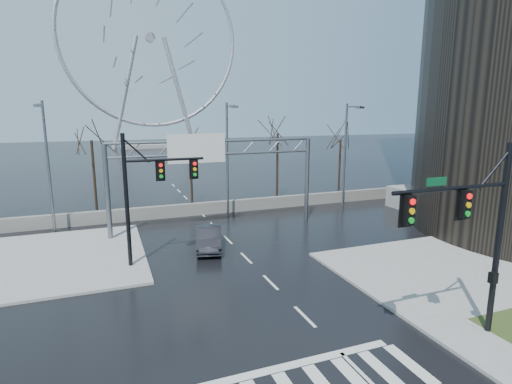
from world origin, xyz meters
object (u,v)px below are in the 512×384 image
sign_gantry (211,165)px  car (209,238)px  signal_mast_far (146,187)px  signal_mast_near (476,225)px  ferris_wheel (150,45)px

sign_gantry → car: sign_gantry is taller
signal_mast_far → sign_gantry: (5.49, 6.00, 0.35)m
signal_mast_near → sign_gantry: signal_mast_near is taller
ferris_wheel → signal_mast_near: bearing=-89.9°
signal_mast_near → car: 16.70m
signal_mast_near → car: (-6.88, 14.65, -4.11)m
signal_mast_far → car: bearing=21.9°
signal_mast_far → car: size_ratio=1.74×
signal_mast_near → signal_mast_far: 17.03m
signal_mast_near → car: signal_mast_near is taller
signal_mast_far → car: (4.13, 1.66, -4.07)m
signal_mast_far → ferris_wheel: ferris_wheel is taller
ferris_wheel → car: size_ratio=11.05×
sign_gantry → signal_mast_far: bearing=-132.5°
signal_mast_near → car: size_ratio=1.74×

